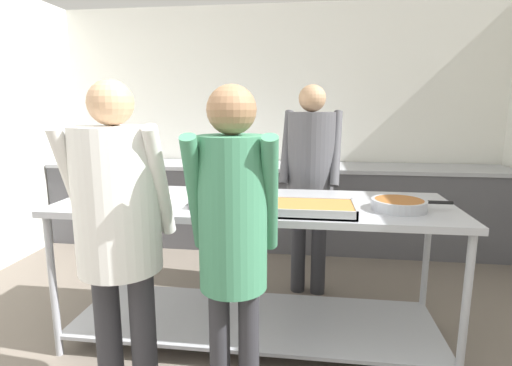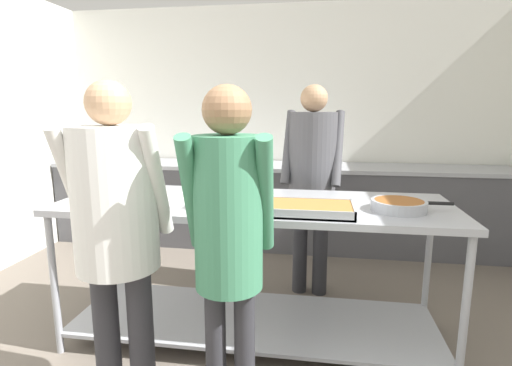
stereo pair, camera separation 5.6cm
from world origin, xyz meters
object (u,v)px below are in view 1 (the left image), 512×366
at_px(serving_tray_roast, 311,208).
at_px(plate_stack, 171,200).
at_px(guest_serving_left, 118,217).
at_px(cook_behind_counter, 310,168).
at_px(serving_tray_greens, 120,195).
at_px(serving_tray_vegetables, 229,201).
at_px(water_bottle, 84,149).
at_px(sauce_pan, 399,204).
at_px(guest_serving_right, 233,226).

bearing_deg(serving_tray_roast, plate_stack, 172.61).
distance_m(guest_serving_left, cook_behind_counter, 1.69).
bearing_deg(serving_tray_roast, guest_serving_left, -152.63).
bearing_deg(cook_behind_counter, guest_serving_left, -122.51).
bearing_deg(serving_tray_greens, serving_tray_vegetables, -5.21).
bearing_deg(plate_stack, serving_tray_greens, 167.99).
distance_m(cook_behind_counter, water_bottle, 2.90).
distance_m(sauce_pan, cook_behind_counter, 0.97).
xyz_separation_m(plate_stack, sauce_pan, (1.37, 0.02, 0.01)).
height_order(plate_stack, sauce_pan, sauce_pan).
distance_m(sauce_pan, water_bottle, 3.74).
bearing_deg(water_bottle, serving_tray_roast, -39.12).
relative_size(sauce_pan, cook_behind_counter, 0.27).
bearing_deg(sauce_pan, water_bottle, 147.46).
xyz_separation_m(guest_serving_right, cook_behind_counter, (0.33, 1.52, 0.03)).
height_order(sauce_pan, guest_serving_left, guest_serving_left).
relative_size(serving_tray_vegetables, serving_tray_roast, 0.85).
bearing_deg(guest_serving_right, guest_serving_left, 171.20).
distance_m(serving_tray_roast, guest_serving_right, 0.66).
height_order(serving_tray_greens, water_bottle, water_bottle).
height_order(guest_serving_right, cook_behind_counter, cook_behind_counter).
xyz_separation_m(serving_tray_roast, guest_serving_right, (-0.34, -0.56, 0.05)).
xyz_separation_m(plate_stack, cook_behind_counter, (0.86, 0.84, 0.08)).
height_order(serving_tray_greens, serving_tray_roast, same).
distance_m(serving_tray_vegetables, cook_behind_counter, 0.97).
relative_size(serving_tray_greens, serving_tray_roast, 0.86).
distance_m(guest_serving_right, water_bottle, 3.56).
xyz_separation_m(serving_tray_roast, guest_serving_left, (-0.91, -0.47, 0.05)).
relative_size(serving_tray_vegetables, guest_serving_left, 0.25).
bearing_deg(plate_stack, guest_serving_left, -94.87).
height_order(serving_tray_greens, cook_behind_counter, cook_behind_counter).
bearing_deg(plate_stack, sauce_pan, 1.02).
bearing_deg(water_bottle, cook_behind_counter, -24.34).
bearing_deg(serving_tray_greens, water_bottle, 125.70).
distance_m(serving_tray_vegetables, serving_tray_roast, 0.51).
bearing_deg(water_bottle, plate_stack, -48.86).
xyz_separation_m(guest_serving_left, water_bottle, (-1.73, 2.62, 0.03)).
bearing_deg(serving_tray_roast, sauce_pan, 14.93).
bearing_deg(plate_stack, guest_serving_right, -52.06).
relative_size(serving_tray_roast, guest_serving_left, 0.30).
relative_size(serving_tray_greens, cook_behind_counter, 0.25).
xyz_separation_m(sauce_pan, cook_behind_counter, (-0.51, 0.82, 0.07)).
relative_size(serving_tray_roast, water_bottle, 1.78).
bearing_deg(plate_stack, cook_behind_counter, 44.42).
xyz_separation_m(serving_tray_vegetables, guest_serving_right, (0.15, -0.69, 0.05)).
bearing_deg(sauce_pan, guest_serving_right, -140.59).
height_order(serving_tray_vegetables, serving_tray_roast, same).
relative_size(serving_tray_greens, guest_serving_left, 0.26).
bearing_deg(water_bottle, guest_serving_left, -56.58).
xyz_separation_m(cook_behind_counter, water_bottle, (-2.64, 1.19, -0.01)).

